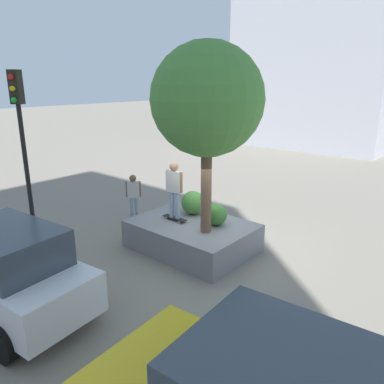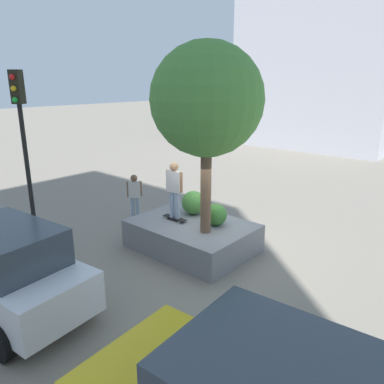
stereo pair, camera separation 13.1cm
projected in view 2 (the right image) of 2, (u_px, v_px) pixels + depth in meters
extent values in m
plane|color=gray|center=(209.00, 252.00, 10.53)|extent=(120.00, 120.00, 0.00)
cube|color=gray|center=(192.00, 236.00, 10.64)|extent=(3.30, 2.37, 0.78)
cylinder|color=brown|center=(206.00, 183.00, 9.55)|extent=(0.28, 0.28, 2.63)
sphere|color=#4C8C3D|center=(207.00, 100.00, 8.95)|extent=(2.75, 2.75, 2.75)
sphere|color=#4C8C3D|center=(193.00, 203.00, 11.14)|extent=(0.70, 0.70, 0.70)
sphere|color=#3D7A33|center=(216.00, 215.00, 10.29)|extent=(0.60, 0.60, 0.60)
cube|color=black|center=(175.00, 218.00, 10.72)|extent=(0.81, 0.23, 0.02)
sphere|color=beige|center=(167.00, 218.00, 10.84)|extent=(0.06, 0.06, 0.06)
sphere|color=beige|center=(171.00, 216.00, 10.96)|extent=(0.06, 0.06, 0.06)
sphere|color=beige|center=(179.00, 222.00, 10.51)|extent=(0.06, 0.06, 0.06)
sphere|color=beige|center=(183.00, 220.00, 10.62)|extent=(0.06, 0.06, 0.06)
cylinder|color=#8C9EB7|center=(177.00, 205.00, 10.56)|extent=(0.14, 0.14, 0.77)
cylinder|color=#8C9EB7|center=(172.00, 204.00, 10.66)|extent=(0.14, 0.14, 0.77)
cube|color=silver|center=(174.00, 182.00, 10.41)|extent=(0.46, 0.25, 0.60)
cylinder|color=#9E7251|center=(181.00, 182.00, 10.29)|extent=(0.09, 0.09, 0.57)
cylinder|color=#9E7251|center=(168.00, 180.00, 10.53)|extent=(0.09, 0.09, 0.57)
sphere|color=#9E7251|center=(174.00, 167.00, 10.29)|extent=(0.25, 0.25, 0.25)
cylinder|color=black|center=(210.00, 379.00, 5.55)|extent=(0.80, 0.29, 0.79)
cube|color=white|center=(5.00, 277.00, 7.67)|extent=(4.23, 2.12, 0.82)
cube|color=#38424C|center=(5.00, 245.00, 7.34)|extent=(2.42, 1.73, 0.73)
cylinder|color=black|center=(12.00, 262.00, 9.18)|extent=(0.71, 0.27, 0.69)
cylinder|color=black|center=(1.00, 342.00, 6.40)|extent=(0.71, 0.27, 0.69)
cylinder|color=black|center=(82.00, 297.00, 7.74)|extent=(0.71, 0.27, 0.69)
cylinder|color=black|center=(29.00, 179.00, 10.31)|extent=(0.12, 0.12, 4.03)
cube|color=black|center=(17.00, 87.00, 9.61)|extent=(0.36, 0.35, 0.85)
sphere|color=red|center=(12.00, 77.00, 9.40)|extent=(0.14, 0.14, 0.14)
sphere|color=gold|center=(14.00, 88.00, 9.48)|extent=(0.14, 0.14, 0.14)
sphere|color=green|center=(15.00, 100.00, 9.56)|extent=(0.14, 0.14, 0.14)
cylinder|color=#8C9EB7|center=(133.00, 207.00, 13.10)|extent=(0.13, 0.13, 0.72)
cylinder|color=#8C9EB7|center=(138.00, 207.00, 13.12)|extent=(0.13, 0.13, 0.72)
cube|color=silver|center=(134.00, 189.00, 12.93)|extent=(0.41, 0.42, 0.57)
cylinder|color=brown|center=(128.00, 189.00, 12.90)|extent=(0.09, 0.09, 0.54)
cylinder|color=brown|center=(141.00, 189.00, 12.95)|extent=(0.09, 0.09, 0.54)
sphere|color=brown|center=(134.00, 178.00, 12.81)|extent=(0.24, 0.24, 0.24)
cube|color=#B2B2BC|center=(327.00, 39.00, 25.97)|extent=(10.56, 7.36, 14.66)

